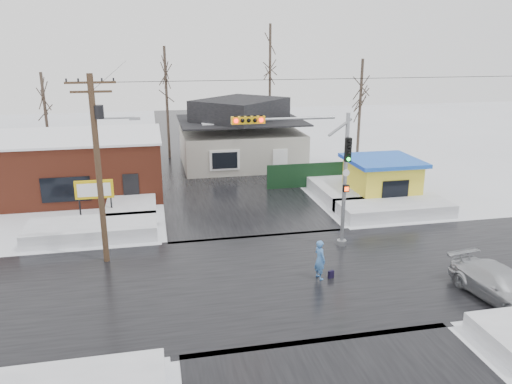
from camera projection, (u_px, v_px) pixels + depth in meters
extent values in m
plane|color=white|center=(283.00, 277.00, 22.77)|extent=(120.00, 120.00, 0.00)
cube|color=black|center=(283.00, 277.00, 22.77)|extent=(10.00, 120.00, 0.02)
cube|color=black|center=(283.00, 277.00, 22.77)|extent=(120.00, 10.00, 0.02)
cube|color=white|center=(92.00, 230.00, 27.45)|extent=(7.00, 3.00, 0.80)
cube|color=white|center=(394.00, 208.00, 30.99)|extent=(7.00, 3.00, 0.80)
cube|color=white|center=(132.00, 200.00, 32.53)|extent=(3.00, 8.00, 0.80)
cube|color=white|center=(335.00, 188.00, 35.28)|extent=(3.00, 8.00, 0.80)
cylinder|color=gray|center=(345.00, 182.00, 25.36)|extent=(0.20, 0.20, 7.00)
cylinder|color=gray|center=(341.00, 243.00, 26.33)|extent=(0.50, 0.50, 0.30)
cylinder|color=gray|center=(289.00, 119.00, 23.82)|extent=(4.60, 0.14, 0.14)
cube|color=gold|center=(248.00, 120.00, 23.43)|extent=(1.60, 0.28, 0.35)
sphere|color=#FF0C0C|center=(236.00, 121.00, 23.16)|extent=(0.20, 0.20, 0.20)
sphere|color=#FF0C0C|center=(261.00, 120.00, 23.39)|extent=(0.20, 0.20, 0.20)
cube|color=black|center=(348.00, 150.00, 24.68)|extent=(0.30, 0.22, 1.20)
sphere|color=#0CE533|center=(349.00, 159.00, 24.68)|extent=(0.18, 0.18, 0.18)
cube|color=black|center=(346.00, 188.00, 25.26)|extent=(0.30, 0.20, 0.35)
cylinder|color=#382619|center=(99.00, 172.00, 23.18)|extent=(0.28, 0.28, 9.00)
cube|color=#382619|center=(90.00, 83.00, 22.00)|extent=(2.20, 0.10, 0.10)
cube|color=#382619|center=(91.00, 92.00, 22.12)|extent=(1.80, 0.10, 0.10)
cylinder|color=black|center=(99.00, 112.00, 22.42)|extent=(0.44, 0.44, 0.60)
cylinder|color=gray|center=(114.00, 118.00, 22.64)|extent=(1.80, 0.08, 0.08)
cube|color=gray|center=(135.00, 119.00, 22.83)|extent=(0.50, 0.22, 0.12)
cube|color=brown|center=(74.00, 165.00, 35.03)|extent=(12.00, 8.00, 4.00)
cube|color=white|center=(71.00, 137.00, 34.44)|extent=(12.20, 8.20, 0.15)
cube|color=black|center=(66.00, 189.00, 31.43)|extent=(3.00, 0.08, 1.60)
cube|color=black|center=(131.00, 190.00, 32.31)|extent=(1.00, 0.08, 2.20)
cylinder|color=black|center=(80.00, 208.00, 29.47)|extent=(0.10, 0.10, 1.80)
cylinder|color=black|center=(112.00, 206.00, 29.82)|extent=(0.10, 0.10, 1.80)
cube|color=gold|center=(94.00, 189.00, 29.33)|extent=(2.20, 0.18, 1.10)
cube|color=white|center=(94.00, 190.00, 29.23)|extent=(1.90, 0.02, 0.80)
cube|color=#AEAA9D|center=(241.00, 148.00, 43.35)|extent=(10.00, 8.00, 3.00)
cube|color=black|center=(240.00, 120.00, 42.66)|extent=(10.40, 8.40, 0.12)
pyramid|color=black|center=(240.00, 109.00, 42.38)|extent=(9.00, 7.00, 1.80)
cube|color=brown|center=(274.00, 106.00, 43.94)|extent=(0.70, 0.70, 1.40)
cube|color=white|center=(225.00, 160.00, 39.19)|extent=(2.40, 0.12, 1.60)
cube|color=yellow|center=(381.00, 181.00, 33.64)|extent=(4.00, 4.00, 2.60)
cube|color=#1C34D2|center=(383.00, 160.00, 33.22)|extent=(4.60, 4.60, 0.25)
cube|color=black|center=(395.00, 190.00, 31.73)|extent=(1.80, 0.06, 1.20)
cube|color=black|center=(320.00, 175.00, 36.91)|extent=(8.00, 0.12, 1.80)
cylinder|color=#332821|center=(167.00, 104.00, 44.91)|extent=(0.24, 0.24, 10.00)
cylinder|color=#332821|center=(270.00, 88.00, 48.46)|extent=(0.24, 0.24, 12.00)
cylinder|color=#332821|center=(360.00, 113.00, 42.58)|extent=(0.24, 0.24, 9.00)
cylinder|color=#332821|center=(47.00, 121.00, 41.36)|extent=(0.24, 0.24, 8.00)
imported|color=#457AC1|center=(320.00, 260.00, 22.41)|extent=(0.61, 0.77, 1.84)
imported|color=#B7BABF|center=(500.00, 285.00, 20.63)|extent=(2.56, 4.89, 1.35)
cube|color=black|center=(331.00, 275.00, 22.65)|extent=(0.30, 0.22, 0.35)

